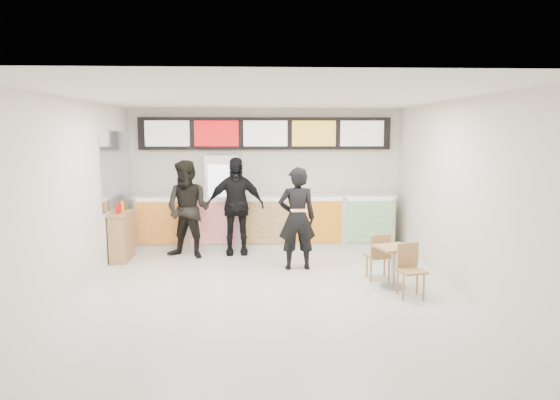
{
  "coord_description": "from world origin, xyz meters",
  "views": [
    {
      "loc": [
        -0.16,
        -7.58,
        2.49
      ],
      "look_at": [
        0.22,
        1.2,
        1.28
      ],
      "focal_mm": 32.0,
      "sensor_mm": 36.0,
      "label": 1
    }
  ],
  "objects": [
    {
      "name": "customer_mid",
      "position": [
        -0.63,
        2.47,
        0.99
      ],
      "size": [
        1.19,
        0.55,
        1.98
      ],
      "primitive_type": "imported",
      "rotation": [
        0.0,
        0.0,
        0.05
      ],
      "color": "black",
      "rests_on": "floor"
    },
    {
      "name": "pizza_slice",
      "position": [
        0.54,
        0.83,
        1.16
      ],
      "size": [
        0.36,
        0.36,
        0.02
      ],
      "color": "beige",
      "rests_on": "customer_main"
    },
    {
      "name": "service_counter",
      "position": [
        0.0,
        3.09,
        0.57
      ],
      "size": [
        5.56,
        0.77,
        1.14
      ],
      "color": "silver",
      "rests_on": "floor"
    },
    {
      "name": "wall_back",
      "position": [
        0.0,
        3.5,
        1.5
      ],
      "size": [
        6.0,
        0.0,
        6.0
      ],
      "primitive_type": "plane",
      "rotation": [
        1.57,
        0.0,
        0.0
      ],
      "color": "silver",
      "rests_on": "floor"
    },
    {
      "name": "mirror_panel",
      "position": [
        -2.99,
        2.45,
        1.75
      ],
      "size": [
        0.01,
        2.0,
        1.5
      ],
      "primitive_type": "cube",
      "color": "#B2B7BF",
      "rests_on": "wall_left"
    },
    {
      "name": "condiment_ledge",
      "position": [
        -2.82,
        2.05,
        0.48
      ],
      "size": [
        0.34,
        0.84,
        1.13
      ],
      "color": "tan",
      "rests_on": "floor"
    },
    {
      "name": "wall_left",
      "position": [
        -3.0,
        0.0,
        1.5
      ],
      "size": [
        0.0,
        7.0,
        7.0
      ],
      "primitive_type": "plane",
      "rotation": [
        1.57,
        0.0,
        1.57
      ],
      "color": "silver",
      "rests_on": "floor"
    },
    {
      "name": "customer_left",
      "position": [
        -1.55,
        2.2,
        0.97
      ],
      "size": [
        1.13,
        1.0,
        1.94
      ],
      "primitive_type": "imported",
      "rotation": [
        0.0,
        0.0,
        -0.33
      ],
      "color": "black",
      "rests_on": "floor"
    },
    {
      "name": "wall_right",
      "position": [
        3.0,
        0.0,
        1.5
      ],
      "size": [
        0.0,
        7.0,
        7.0
      ],
      "primitive_type": "plane",
      "rotation": [
        1.57,
        0.0,
        -1.57
      ],
      "color": "silver",
      "rests_on": "floor"
    },
    {
      "name": "customer_main",
      "position": [
        0.54,
        1.28,
        0.93
      ],
      "size": [
        0.7,
        0.48,
        1.86
      ],
      "primitive_type": "imported",
      "rotation": [
        0.0,
        0.0,
        3.19
      ],
      "color": "black",
      "rests_on": "floor"
    },
    {
      "name": "ceiling",
      "position": [
        0.0,
        0.0,
        3.0
      ],
      "size": [
        7.0,
        7.0,
        0.0
      ],
      "primitive_type": "plane",
      "rotation": [
        3.14,
        0.0,
        0.0
      ],
      "color": "white",
      "rests_on": "wall_back"
    },
    {
      "name": "cafe_table",
      "position": [
        2.0,
        0.09,
        0.47
      ],
      "size": [
        0.74,
        1.42,
        0.8
      ],
      "rotation": [
        0.0,
        0.0,
        0.27
      ],
      "color": "tan",
      "rests_on": "floor"
    },
    {
      "name": "floor",
      "position": [
        0.0,
        0.0,
        0.0
      ],
      "size": [
        7.0,
        7.0,
        0.0
      ],
      "primitive_type": "plane",
      "color": "beige",
      "rests_on": "ground"
    },
    {
      "name": "menu_board",
      "position": [
        0.0,
        3.41,
        2.45
      ],
      "size": [
        5.5,
        0.14,
        0.7
      ],
      "color": "black",
      "rests_on": "wall_back"
    },
    {
      "name": "drinks_fridge",
      "position": [
        -0.93,
        3.11,
        1.0
      ],
      "size": [
        0.7,
        0.67,
        2.0
      ],
      "color": "white",
      "rests_on": "floor"
    }
  ]
}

